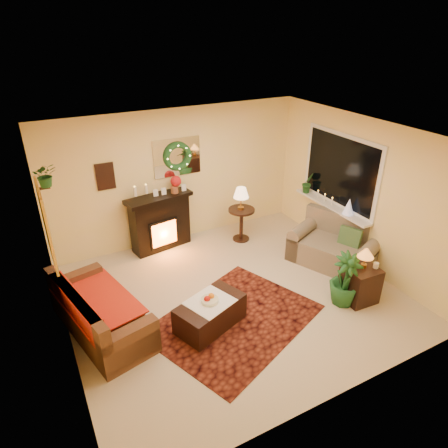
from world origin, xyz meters
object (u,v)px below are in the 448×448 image
end_table_square (359,285)px  coffee_table (210,314)px  side_table_round (241,225)px  sofa (100,306)px  fireplace (160,222)px  loveseat (335,243)px

end_table_square → coffee_table: (-2.35, 0.54, -0.06)m
side_table_round → sofa: bearing=-155.6°
fireplace → loveseat: fireplace is taller
coffee_table → fireplace: bearing=66.0°
fireplace → side_table_round: size_ratio=1.65×
fireplace → side_table_round: fireplace is taller
sofa → fireplace: fireplace is taller
side_table_round → coffee_table: 2.62m
sofa → coffee_table: (1.40, -0.62, -0.22)m
side_table_round → coffee_table: side_table_round is taller
side_table_round → coffee_table: bearing=-129.7°
loveseat → coffee_table: size_ratio=1.49×
fireplace → coffee_table: fireplace is taller
end_table_square → coffee_table: 2.41m
fireplace → loveseat: size_ratio=0.75×
sofa → end_table_square: (3.74, -1.16, -0.16)m
fireplace → sofa: bearing=-138.7°
sofa → side_table_round: 3.38m
coffee_table → end_table_square: bearing=-33.4°
side_table_round → end_table_square: side_table_round is taller
side_table_round → fireplace: bearing=163.0°
sofa → loveseat: size_ratio=1.22×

